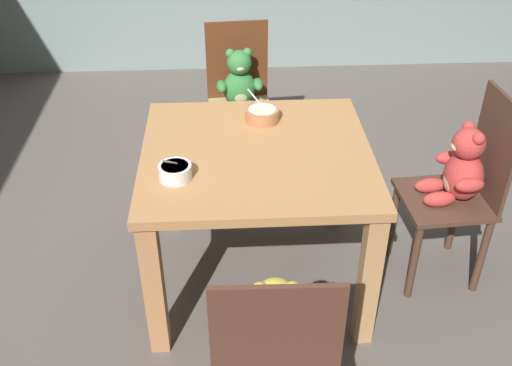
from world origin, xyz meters
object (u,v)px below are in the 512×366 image
teddy_chair_near_front (274,342)px  porridge_bowl_terracotta_far_center (262,114)px  dining_table (257,176)px  porridge_bowl_white_near_left (175,171)px  teddy_chair_far_center (240,96)px  teddy_chair_near_right (460,178)px

teddy_chair_near_front → porridge_bowl_terracotta_far_center: bearing=-0.2°
dining_table → porridge_bowl_white_near_left: bearing=-150.5°
porridge_bowl_terracotta_far_center → teddy_chair_near_front: bearing=-91.7°
dining_table → teddy_chair_far_center: size_ratio=1.06×
teddy_chair_near_front → porridge_bowl_white_near_left: size_ratio=6.93×
teddy_chair_near_right → porridge_bowl_white_near_left: (-1.25, -0.18, 0.20)m
porridge_bowl_white_near_left → teddy_chair_near_front: bearing=-63.9°
porridge_bowl_terracotta_far_center → porridge_bowl_white_near_left: bearing=-129.4°
teddy_chair_near_right → porridge_bowl_terracotta_far_center: size_ratio=6.05×
teddy_chair_far_center → porridge_bowl_terracotta_far_center: teddy_chair_far_center is taller
teddy_chair_near_front → porridge_bowl_terracotta_far_center: (0.03, 1.15, 0.21)m
teddy_chair_near_front → teddy_chair_near_right: bearing=-44.6°
teddy_chair_near_right → porridge_bowl_terracotta_far_center: teddy_chair_near_right is taller
dining_table → teddy_chair_far_center: bearing=92.9°
porridge_bowl_white_near_left → porridge_bowl_terracotta_far_center: bearing=50.6°
teddy_chair_far_center → porridge_bowl_white_near_left: teddy_chair_far_center is taller
teddy_chair_near_right → teddy_chair_near_front: teddy_chair_near_right is taller
dining_table → porridge_bowl_terracotta_far_center: porridge_bowl_terracotta_far_center is taller
teddy_chair_near_right → teddy_chair_far_center: size_ratio=1.01×
teddy_chair_near_front → porridge_bowl_white_near_left: 0.80m
dining_table → porridge_bowl_terracotta_far_center: 0.32m
teddy_chair_near_right → dining_table: bearing=-4.5°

